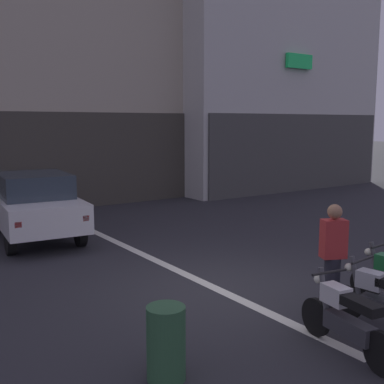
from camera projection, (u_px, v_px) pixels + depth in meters
ground_plane at (218, 290)px, 8.25m from camera, size 120.00×120.00×0.00m
lane_centre_line at (85, 227)px, 13.14m from camera, size 0.20×18.00×0.01m
building_far_right at (228, 25)px, 23.26m from camera, size 10.05×10.12×15.17m
car_white_crossing_near at (34, 203)px, 11.77m from camera, size 2.14×4.25×1.64m
motorcycle_white_row_leftmost at (346, 318)px, 5.92m from camera, size 0.55×1.66×0.98m
motorcycle_silver_row_left_mid at (383, 300)px, 6.52m from camera, size 0.55×1.67×0.98m
person_by_motorcycles at (333, 258)px, 7.15m from camera, size 0.42×0.35×1.67m
trash_bin at (166, 343)px, 5.33m from camera, size 0.44×0.44×0.85m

